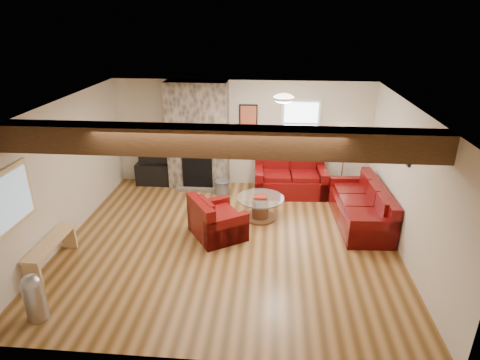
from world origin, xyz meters
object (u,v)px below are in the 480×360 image
(coffee_table, at_px, (260,208))
(floor_lamp, at_px, (345,140))
(tv_cabinet, at_px, (159,174))
(armchair_red, at_px, (217,217))
(television, at_px, (157,153))
(loveseat, at_px, (290,176))
(sofa_three, at_px, (360,204))

(coffee_table, height_order, floor_lamp, floor_lamp)
(tv_cabinet, relative_size, floor_lamp, 0.74)
(armchair_red, distance_m, floor_lamp, 3.61)
(armchair_red, xyz_separation_m, floor_lamp, (2.62, 2.34, 0.84))
(television, bearing_deg, floor_lamp, 0.26)
(coffee_table, bearing_deg, loveseat, 63.94)
(loveseat, xyz_separation_m, coffee_table, (-0.63, -1.29, -0.19))
(loveseat, height_order, floor_lamp, floor_lamp)
(coffee_table, bearing_deg, floor_lamp, 41.14)
(floor_lamp, bearing_deg, tv_cabinet, -179.74)
(sofa_three, bearing_deg, tv_cabinet, -112.72)
(armchair_red, xyz_separation_m, tv_cabinet, (-1.76, 2.32, -0.12))
(loveseat, height_order, television, television)
(loveseat, xyz_separation_m, television, (-3.17, 0.30, 0.36))
(floor_lamp, bearing_deg, sofa_three, -86.04)
(sofa_three, height_order, floor_lamp, floor_lamp)
(armchair_red, height_order, floor_lamp, floor_lamp)
(loveseat, relative_size, television, 1.83)
(loveseat, xyz_separation_m, armchair_red, (-1.41, -2.02, -0.04))
(armchair_red, bearing_deg, tv_cabinet, 4.46)
(coffee_table, height_order, tv_cabinet, tv_cabinet)
(sofa_three, xyz_separation_m, coffee_table, (-1.96, 0.00, -0.17))
(sofa_three, height_order, coffee_table, sofa_three)
(loveseat, height_order, tv_cabinet, loveseat)
(sofa_three, relative_size, television, 2.35)
(armchair_red, relative_size, floor_lamp, 0.66)
(coffee_table, distance_m, television, 3.04)
(tv_cabinet, distance_m, floor_lamp, 4.49)
(loveseat, bearing_deg, tv_cabinet, 171.41)
(loveseat, bearing_deg, sofa_three, -47.52)
(sofa_three, bearing_deg, coffee_table, -93.23)
(tv_cabinet, xyz_separation_m, floor_lamp, (4.38, 0.02, 0.96))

